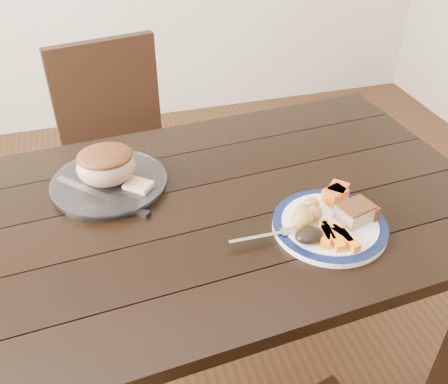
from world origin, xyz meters
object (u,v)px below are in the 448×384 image
object	(u,v)px
dining_table	(194,234)
pork_slice	(355,213)
dinner_plate	(329,226)
fork	(270,235)
chair_far	(121,149)
serving_platter	(110,184)
carving_knife	(119,204)
roast_joint	(107,166)

from	to	relation	value
dining_table	pork_slice	world-z (taller)	pork_slice
dinner_plate	fork	bearing A→B (deg)	-178.43
chair_far	fork	bearing A→B (deg)	95.97
serving_platter	fork	size ratio (longest dim) A/B	1.76
carving_knife	dining_table	bearing A→B (deg)	27.64
pork_slice	fork	world-z (taller)	pork_slice
dinner_plate	fork	size ratio (longest dim) A/B	1.61
dinner_plate	pork_slice	bearing A→B (deg)	-4.76
dining_table	serving_platter	size ratio (longest dim) A/B	5.32
dinner_plate	chair_far	bearing A→B (deg)	115.71
pork_slice	roast_joint	size ratio (longest dim) A/B	0.52
dinner_plate	pork_slice	size ratio (longest dim) A/B	3.40
chair_far	roast_joint	bearing A→B (deg)	72.01
dining_table	dinner_plate	bearing A→B (deg)	-29.61
carving_knife	fork	bearing A→B (deg)	10.49
dining_table	dinner_plate	world-z (taller)	dinner_plate
dining_table	roast_joint	size ratio (longest dim) A/B	10.32
roast_joint	serving_platter	bearing A→B (deg)	0.00
serving_platter	carving_knife	bearing A→B (deg)	-81.42
roast_joint	fork	bearing A→B (deg)	-44.19
chair_far	dinner_plate	size ratio (longest dim) A/B	3.25
pork_slice	dinner_plate	bearing A→B (deg)	175.24
chair_far	serving_platter	size ratio (longest dim) A/B	2.97
serving_platter	fork	bearing A→B (deg)	-44.19
chair_far	fork	world-z (taller)	chair_far
serving_platter	pork_slice	distance (m)	0.67
chair_far	fork	xyz separation A→B (m)	(0.28, -0.92, 0.25)
dinner_plate	serving_platter	bearing A→B (deg)	146.72
roast_joint	pork_slice	bearing A→B (deg)	-30.67
serving_platter	carving_knife	xyz separation A→B (m)	(0.01, -0.10, -0.00)
dinner_plate	carving_knife	distance (m)	0.55
dinner_plate	carving_knife	world-z (taller)	dinner_plate
fork	roast_joint	distance (m)	0.49
chair_far	serving_platter	xyz separation A→B (m)	(-0.07, -0.58, 0.23)
dining_table	pork_slice	bearing A→B (deg)	-25.91
pork_slice	fork	xyz separation A→B (m)	(-0.23, 0.00, -0.02)
carving_knife	chair_far	bearing A→B (deg)	131.75
carving_knife	roast_joint	bearing A→B (deg)	145.22
serving_platter	dinner_plate	bearing A→B (deg)	-33.28
dinner_plate	roast_joint	size ratio (longest dim) A/B	1.77
roast_joint	chair_far	bearing A→B (deg)	82.90
serving_platter	roast_joint	distance (m)	0.06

